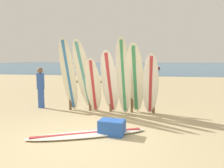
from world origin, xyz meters
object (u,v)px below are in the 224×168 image
surfboard_leaning_center_left (93,86)px  surfboard_leaning_far_right (151,85)px  surfboard_leaning_far_left (69,76)px  beachgoer_standing (41,86)px  surfboard_leaning_right (135,80)px  surfboard_lying_on_sand (88,134)px  small_boat_offshore (154,68)px  surfboard_leaning_center (110,82)px  cooler_box (112,127)px  surfboard_leaning_left (84,76)px  surfboard_leaning_center_right (123,77)px  surfboard_rack (111,91)px

surfboard_leaning_center_left → surfboard_leaning_far_right: (1.85, 0.09, 0.07)m
surfboard_leaning_far_left → beachgoer_standing: bearing=160.2°
surfboard_leaning_right → surfboard_leaning_far_right: (0.49, 0.02, -0.16)m
surfboard_lying_on_sand → small_boat_offshore: bearing=85.8°
surfboard_leaning_center → surfboard_leaning_right: bearing=0.5°
surfboard_leaning_center_left → cooler_box: surfboard_leaning_center_left is taller
surfboard_leaning_left → small_boat_offshore: surfboard_leaning_left is taller
surfboard_leaning_center_left → cooler_box: (0.93, -1.88, -0.75)m
surfboard_leaning_right → surfboard_lying_on_sand: surfboard_leaning_right is taller
surfboard_leaning_left → cooler_box: size_ratio=4.08×
surfboard_leaning_right → cooler_box: 2.22m
surfboard_leaning_center → surfboard_leaning_center_left: bearing=-173.7°
surfboard_leaning_center_right → surfboard_leaning_right: surfboard_leaning_center_right is taller
surfboard_lying_on_sand → beachgoer_standing: bearing=134.4°
surfboard_leaning_center_left → surfboard_leaning_right: (1.36, 0.07, 0.22)m
surfboard_leaning_left → small_boat_offshore: size_ratio=1.14×
surfboard_leaning_center → small_boat_offshore: (2.24, 30.76, -0.79)m
surfboard_leaning_center_left → surfboard_rack: bearing=37.2°
surfboard_leaning_left → surfboard_leaning_far_right: surfboard_leaning_left is taller
surfboard_leaning_right → surfboard_leaning_far_right: size_ratio=1.16×
surfboard_leaning_center → surfboard_leaning_far_right: surfboard_leaning_center is taller
beachgoer_standing → cooler_box: bearing=-38.0°
surfboard_leaning_far_right → surfboard_rack: bearing=167.5°
surfboard_leaning_center_left → surfboard_leaning_center_right: size_ratio=0.74×
surfboard_leaning_center_right → surfboard_leaning_far_right: bearing=6.4°
surfboard_leaning_far_left → cooler_box: surfboard_leaning_far_left is taller
surfboard_leaning_left → surfboard_lying_on_sand: size_ratio=0.87×
surfboard_leaning_far_left → surfboard_leaning_center: 1.41m
surfboard_leaning_far_left → surfboard_lying_on_sand: (1.23, -2.09, -1.22)m
surfboard_lying_on_sand → small_boat_offshore: small_boat_offshore is taller
cooler_box → surfboard_leaning_far_right: bearing=73.3°
surfboard_leaning_right → surfboard_lying_on_sand: size_ratio=0.82×
surfboard_leaning_far_right → surfboard_leaning_left: bearing=178.9°
surfboard_leaning_center → beachgoer_standing: bearing=170.3°
small_boat_offshore → cooler_box: size_ratio=3.58×
surfboard_rack → surfboard_leaning_center_right: surfboard_leaning_center_right is taller
surfboard_rack → surfboard_leaning_far_left: size_ratio=1.20×
surfboard_leaning_center_left → surfboard_leaning_center_right: bearing=-0.5°
surfboard_leaning_far_left → surfboard_leaning_center_right: bearing=-2.0°
surfboard_leaning_left → cooler_box: (1.28, -2.01, -1.04)m
surfboard_leaning_far_right → beachgoer_standing: size_ratio=1.34×
cooler_box → surfboard_leaning_far_left: bearing=141.0°
surfboard_leaning_center_right → surfboard_leaning_left: bearing=174.1°
surfboard_leaning_center_left → surfboard_leaning_far_left: bearing=176.3°
surfboard_leaning_right → small_boat_offshore: surfboard_leaning_right is taller
beachgoer_standing → surfboard_leaning_right: bearing=-7.3°
surfboard_lying_on_sand → cooler_box: (0.56, 0.16, 0.14)m
surfboard_leaning_center → surfboard_leaning_right: surfboard_leaning_right is taller
surfboard_leaning_center → surfboard_rack: bearing=94.5°
cooler_box → surfboard_leaning_center_left: bearing=124.7°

